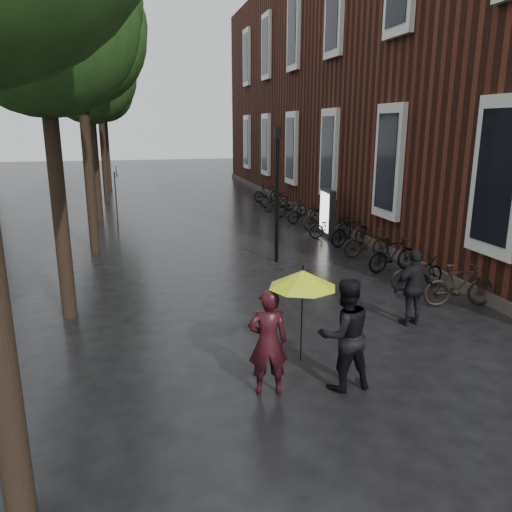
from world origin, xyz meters
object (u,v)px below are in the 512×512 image
object	(u,v)px
ad_lightbox	(327,213)
person_black	(344,334)
parked_bicycles	(326,223)
person_burgundy	(268,342)
pedestrian_walking	(414,288)
lamp_post	(277,182)

from	to	relation	value
ad_lightbox	person_black	bearing A→B (deg)	-105.82
parked_bicycles	ad_lightbox	distance (m)	0.49
person_burgundy	ad_lightbox	distance (m)	11.89
person_burgundy	ad_lightbox	size ratio (longest dim) A/B	0.97
pedestrian_walking	ad_lightbox	bearing A→B (deg)	-107.41
lamp_post	ad_lightbox	bearing A→B (deg)	46.67
pedestrian_walking	ad_lightbox	distance (m)	8.83
person_black	parked_bicycles	distance (m)	11.75
person_burgundy	parked_bicycles	xyz separation A→B (m)	(5.32, 10.87, -0.41)
person_burgundy	person_black	world-z (taller)	person_black
person_burgundy	pedestrian_walking	distance (m)	4.21
pedestrian_walking	ad_lightbox	world-z (taller)	ad_lightbox
ad_lightbox	lamp_post	world-z (taller)	lamp_post
pedestrian_walking	parked_bicycles	distance (m)	9.05
person_black	pedestrian_walking	bearing A→B (deg)	-143.70
ad_lightbox	lamp_post	xyz separation A→B (m)	(-2.92, -3.10, 1.59)
person_black	lamp_post	xyz separation A→B (m)	(1.14, 7.69, 1.56)
pedestrian_walking	parked_bicycles	bearing A→B (deg)	-107.43
pedestrian_walking	lamp_post	xyz separation A→B (m)	(-1.37, 5.59, 1.66)
ad_lightbox	lamp_post	size ratio (longest dim) A/B	0.44
person_burgundy	pedestrian_walking	size ratio (longest dim) A/B	1.05
parked_bicycles	person_burgundy	bearing A→B (deg)	-116.10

